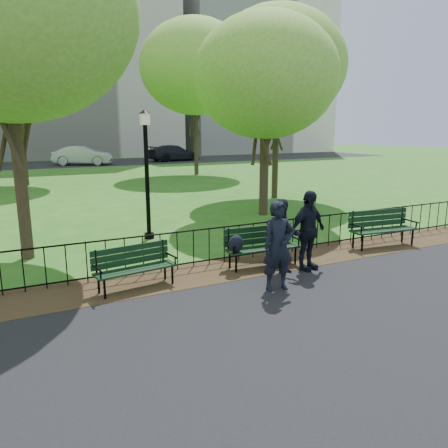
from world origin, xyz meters
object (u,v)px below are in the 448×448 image
park_bench_left_a (134,262)px  lamppost (147,170)px  tree_near_w (3,6)px  person_right (308,231)px  tree_far_e (195,67)px  tree_near_e (266,77)px  person_left (278,246)px  sedan_silver (83,156)px  tree_far_c (14,63)px  park_bench_main (253,242)px  park_bench_right_a (381,224)px  sedan_dark (174,153)px  person_mid (282,237)px  tree_mid_e (278,66)px

park_bench_left_a → lamppost: 4.34m
tree_near_w → person_right: 8.41m
tree_far_e → tree_near_e: bearing=-103.7°
person_left → sedan_silver: person_left is taller
tree_far_c → person_right: bearing=-76.0°
park_bench_main → sedan_silver: sedan_silver is taller
tree_far_e → sedan_silver: size_ratio=2.07×
person_right → park_bench_right_a: bearing=1.4°
park_bench_main → sedan_dark: size_ratio=0.35×
tree_near_w → person_mid: size_ratio=5.02×
sedan_silver → person_right: bearing=-157.4°
park_bench_right_a → park_bench_main: bearing=-172.6°
person_left → tree_near_e: bearing=69.3°
tree_mid_e → person_mid: tree_mid_e is taller
park_bench_left_a → tree_far_e: tree_far_e is taller
person_right → sedan_silver: person_right is taller
park_bench_left_a → lamppost: (1.50, 3.80, 1.47)m
person_mid → park_bench_left_a: bearing=-172.5°
person_left → sedan_dark: 35.56m
park_bench_main → park_bench_right_a: size_ratio=0.94×
tree_far_e → sedan_silver: bearing=115.9°
person_mid → person_left: bearing=-110.7°
tree_mid_e → person_left: 12.93m
tree_mid_e → person_right: 11.71m
tree_far_c → sedan_dark: size_ratio=1.80×
park_bench_left_a → person_left: 2.91m
tree_far_e → sedan_silver: (-5.70, 11.73, -6.30)m
person_right → park_bench_left_a: bearing=158.4°
park_bench_left_a → tree_far_e: size_ratio=0.17×
person_left → person_right: person_right is taller
tree_far_c → sedan_silver: bearing=67.5°
person_mid → tree_mid_e: bearing=75.4°
park_bench_left_a → person_right: 3.90m
park_bench_main → sedan_dark: 34.09m
tree_near_w → sedan_dark: tree_near_w is taller
park_bench_left_a → lamppost: bearing=60.7°
park_bench_main → lamppost: size_ratio=0.50×
park_bench_left_a → person_left: (2.52, -1.40, 0.37)m
person_left → sedan_silver: bearing=96.3°
park_bench_main → person_mid: 0.78m
person_left → park_bench_main: bearing=88.4°
sedan_dark → tree_near_e: bearing=157.2°
park_bench_left_a → park_bench_right_a: bearing=-7.0°
park_bench_main → person_left: (-0.28, -1.45, 0.30)m
tree_near_w → lamppost: bearing=9.7°
tree_near_w → tree_far_c: tree_far_c is taller
tree_near_w → sedan_dark: size_ratio=1.58×
tree_far_e → person_mid: size_ratio=6.16×
lamppost → tree_mid_e: size_ratio=0.44×
tree_near_e → person_right: size_ratio=3.92×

